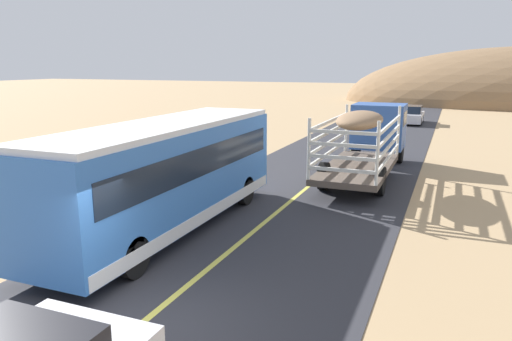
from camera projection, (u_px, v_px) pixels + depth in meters
The scene contains 6 objects.
ground_plane at pixel (141, 325), 9.25m from camera, with size 240.00×240.00×0.00m, color tan.
road_surface at pixel (141, 324), 9.25m from camera, with size 8.00×120.00×0.02m, color #2D2D33.
road_centre_line at pixel (141, 324), 9.25m from camera, with size 0.16×117.60×0.00m, color #D8CC4C.
livestock_truck at pixel (372, 132), 22.42m from camera, with size 2.53×9.70×3.02m.
bus at pixel (167, 173), 14.24m from camera, with size 2.54×10.00×3.21m.
car_far at pixel (411, 115), 40.31m from camera, with size 1.80×4.40×1.46m.
Camera 1 is at (5.21, -6.94, 4.88)m, focal length 33.94 mm.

